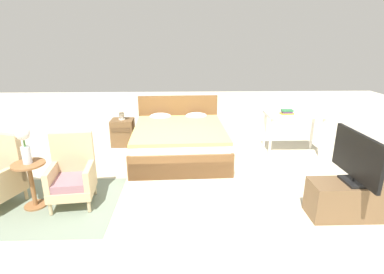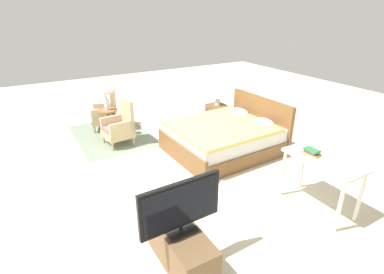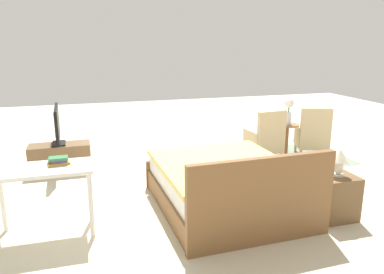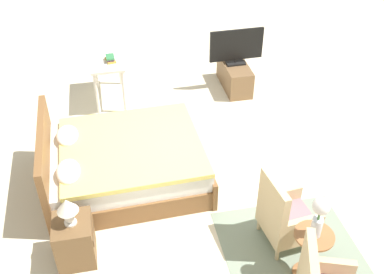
{
  "view_description": "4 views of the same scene",
  "coord_description": "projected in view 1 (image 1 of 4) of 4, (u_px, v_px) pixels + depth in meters",
  "views": [
    {
      "loc": [
        0.14,
        -4.27,
        2.1
      ],
      "look_at": [
        0.27,
        -0.07,
        0.71
      ],
      "focal_mm": 28.0,
      "sensor_mm": 36.0,
      "label": 1
    },
    {
      "loc": [
        4.37,
        -2.26,
        2.64
      ],
      "look_at": [
        0.26,
        0.13,
        0.56
      ],
      "focal_mm": 28.0,
      "sensor_mm": 36.0,
      "label": 2
    },
    {
      "loc": [
        1.73,
        5.09,
        2.08
      ],
      "look_at": [
        0.22,
        -0.05,
        0.7
      ],
      "focal_mm": 35.0,
      "sensor_mm": 36.0,
      "label": 3
    },
    {
      "loc": [
        -4.47,
        1.01,
        4.0
      ],
      "look_at": [
        -0.02,
        0.1,
        0.65
      ],
      "focal_mm": 42.0,
      "sensor_mm": 36.0,
      "label": 4
    }
  ],
  "objects": [
    {
      "name": "ground_plane",
      "position": [
        175.0,
        178.0,
        4.71
      ],
      "size": [
        16.0,
        16.0,
        0.0
      ],
      "primitive_type": "plane",
      "color": "beige"
    },
    {
      "name": "floor_rug",
      "position": [
        37.0,
        204.0,
        3.96
      ],
      "size": [
        2.1,
        1.5,
        0.01
      ],
      "color": "gray",
      "rests_on": "ground_plane"
    },
    {
      "name": "bed",
      "position": [
        179.0,
        140.0,
        5.56
      ],
      "size": [
        1.71,
        2.04,
        0.96
      ],
      "color": "brown",
      "rests_on": "ground_plane"
    },
    {
      "name": "armchair_by_window_right",
      "position": [
        72.0,
        176.0,
        3.91
      ],
      "size": [
        0.6,
        0.6,
        0.92
      ],
      "color": "#CCB284",
      "rests_on": "floor_rug"
    },
    {
      "name": "side_table",
      "position": [
        31.0,
        180.0,
        3.81
      ],
      "size": [
        0.4,
        0.4,
        0.61
      ],
      "color": "#936038",
      "rests_on": "ground_plane"
    },
    {
      "name": "flower_vase",
      "position": [
        24.0,
        141.0,
        3.64
      ],
      "size": [
        0.17,
        0.17,
        0.48
      ],
      "color": "silver",
      "rests_on": "side_table"
    },
    {
      "name": "nightstand",
      "position": [
        123.0,
        132.0,
        6.11
      ],
      "size": [
        0.44,
        0.41,
        0.54
      ],
      "color": "brown",
      "rests_on": "ground_plane"
    },
    {
      "name": "table_lamp",
      "position": [
        121.0,
        109.0,
        5.95
      ],
      "size": [
        0.22,
        0.22,
        0.33
      ],
      "color": "silver",
      "rests_on": "nightstand"
    },
    {
      "name": "tv_stand",
      "position": [
        349.0,
        199.0,
        3.65
      ],
      "size": [
        0.96,
        0.4,
        0.46
      ],
      "color": "brown",
      "rests_on": "ground_plane"
    },
    {
      "name": "tv_flatscreen",
      "position": [
        357.0,
        158.0,
        3.48
      ],
      "size": [
        0.21,
        0.92,
        0.61
      ],
      "color": "black",
      "rests_on": "tv_stand"
    },
    {
      "name": "vanity_desk",
      "position": [
        294.0,
        120.0,
        5.56
      ],
      "size": [
        1.04,
        0.52,
        0.78
      ],
      "color": "silver",
      "rests_on": "ground_plane"
    },
    {
      "name": "book_stack",
      "position": [
        287.0,
        112.0,
        5.44
      ],
      "size": [
        0.25,
        0.18,
        0.08
      ],
      "color": "#B79333",
      "rests_on": "vanity_desk"
    }
  ]
}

